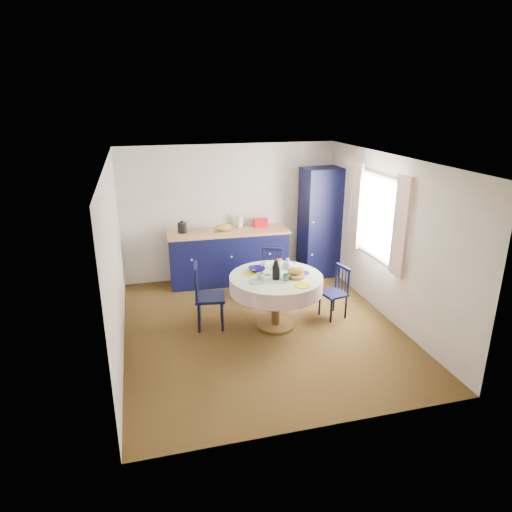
{
  "coord_description": "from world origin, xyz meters",
  "views": [
    {
      "loc": [
        -1.64,
        -5.88,
        3.3
      ],
      "look_at": [
        -0.04,
        0.2,
        1.09
      ],
      "focal_mm": 32.0,
      "sensor_mm": 36.0,
      "label": 1
    }
  ],
  "objects_px": {
    "mug_a": "(260,276)",
    "mug_c": "(289,266)",
    "dining_table": "(276,284)",
    "chair_right": "(335,292)",
    "mug_b": "(286,277)",
    "cobalt_bowl": "(257,269)",
    "chair_left": "(207,296)",
    "chair_far": "(271,274)",
    "pantry_cabinet": "(321,223)",
    "kitchen_counter": "(228,255)",
    "mug_d": "(263,265)"
  },
  "relations": [
    {
      "from": "dining_table",
      "to": "chair_far",
      "type": "relative_size",
      "value": 1.54
    },
    {
      "from": "chair_right",
      "to": "cobalt_bowl",
      "type": "distance_m",
      "value": 1.31
    },
    {
      "from": "chair_left",
      "to": "mug_b",
      "type": "distance_m",
      "value": 1.23
    },
    {
      "from": "chair_right",
      "to": "mug_b",
      "type": "height_order",
      "value": "mug_b"
    },
    {
      "from": "chair_left",
      "to": "mug_a",
      "type": "distance_m",
      "value": 0.88
    },
    {
      "from": "chair_left",
      "to": "chair_right",
      "type": "height_order",
      "value": "chair_left"
    },
    {
      "from": "pantry_cabinet",
      "to": "mug_c",
      "type": "bearing_deg",
      "value": -130.36
    },
    {
      "from": "chair_far",
      "to": "mug_d",
      "type": "xyz_separation_m",
      "value": [
        -0.32,
        -0.64,
        0.43
      ]
    },
    {
      "from": "chair_right",
      "to": "cobalt_bowl",
      "type": "xyz_separation_m",
      "value": [
        -1.23,
        0.15,
        0.44
      ]
    },
    {
      "from": "chair_left",
      "to": "cobalt_bowl",
      "type": "distance_m",
      "value": 0.83
    },
    {
      "from": "kitchen_counter",
      "to": "dining_table",
      "type": "bearing_deg",
      "value": -79.15
    },
    {
      "from": "mug_b",
      "to": "mug_c",
      "type": "height_order",
      "value": "mug_b"
    },
    {
      "from": "mug_a",
      "to": "mug_c",
      "type": "height_order",
      "value": "same"
    },
    {
      "from": "mug_b",
      "to": "pantry_cabinet",
      "type": "bearing_deg",
      "value": 56.57
    },
    {
      "from": "dining_table",
      "to": "mug_c",
      "type": "height_order",
      "value": "dining_table"
    },
    {
      "from": "kitchen_counter",
      "to": "chair_right",
      "type": "height_order",
      "value": "kitchen_counter"
    },
    {
      "from": "mug_c",
      "to": "pantry_cabinet",
      "type": "bearing_deg",
      "value": 53.93
    },
    {
      "from": "mug_b",
      "to": "chair_right",
      "type": "bearing_deg",
      "value": 18.61
    },
    {
      "from": "pantry_cabinet",
      "to": "chair_right",
      "type": "xyz_separation_m",
      "value": [
        -0.44,
        -1.75,
        -0.62
      ]
    },
    {
      "from": "pantry_cabinet",
      "to": "chair_left",
      "type": "height_order",
      "value": "pantry_cabinet"
    },
    {
      "from": "dining_table",
      "to": "mug_a",
      "type": "height_order",
      "value": "dining_table"
    },
    {
      "from": "mug_a",
      "to": "mug_c",
      "type": "relative_size",
      "value": 1.0
    },
    {
      "from": "dining_table",
      "to": "cobalt_bowl",
      "type": "relative_size",
      "value": 5.51
    },
    {
      "from": "pantry_cabinet",
      "to": "cobalt_bowl",
      "type": "relative_size",
      "value": 8.38
    },
    {
      "from": "kitchen_counter",
      "to": "mug_b",
      "type": "height_order",
      "value": "kitchen_counter"
    },
    {
      "from": "kitchen_counter",
      "to": "mug_a",
      "type": "relative_size",
      "value": 20.44
    },
    {
      "from": "pantry_cabinet",
      "to": "mug_d",
      "type": "xyz_separation_m",
      "value": [
        -1.55,
        -1.51,
        -0.16
      ]
    },
    {
      "from": "chair_far",
      "to": "mug_a",
      "type": "xyz_separation_m",
      "value": [
        -0.48,
        -1.03,
        0.42
      ]
    },
    {
      "from": "kitchen_counter",
      "to": "cobalt_bowl",
      "type": "relative_size",
      "value": 9.01
    },
    {
      "from": "mug_b",
      "to": "dining_table",
      "type": "bearing_deg",
      "value": 112.97
    },
    {
      "from": "chair_far",
      "to": "mug_c",
      "type": "height_order",
      "value": "mug_c"
    },
    {
      "from": "mug_b",
      "to": "kitchen_counter",
      "type": "bearing_deg",
      "value": 100.55
    },
    {
      "from": "chair_far",
      "to": "mug_c",
      "type": "xyz_separation_m",
      "value": [
        0.06,
        -0.73,
        0.42
      ]
    },
    {
      "from": "kitchen_counter",
      "to": "chair_far",
      "type": "bearing_deg",
      "value": -59.73
    },
    {
      "from": "chair_right",
      "to": "mug_b",
      "type": "relative_size",
      "value": 8.06
    },
    {
      "from": "pantry_cabinet",
      "to": "mug_c",
      "type": "xyz_separation_m",
      "value": [
        -1.17,
        -1.6,
        -0.17
      ]
    },
    {
      "from": "cobalt_bowl",
      "to": "mug_a",
      "type": "bearing_deg",
      "value": -95.56
    },
    {
      "from": "chair_far",
      "to": "mug_a",
      "type": "bearing_deg",
      "value": -91.72
    },
    {
      "from": "dining_table",
      "to": "chair_right",
      "type": "height_order",
      "value": "dining_table"
    },
    {
      "from": "mug_d",
      "to": "mug_a",
      "type": "bearing_deg",
      "value": -111.02
    },
    {
      "from": "dining_table",
      "to": "mug_c",
      "type": "distance_m",
      "value": 0.41
    },
    {
      "from": "kitchen_counter",
      "to": "dining_table",
      "type": "relative_size",
      "value": 1.63
    },
    {
      "from": "mug_c",
      "to": "mug_d",
      "type": "distance_m",
      "value": 0.39
    },
    {
      "from": "chair_left",
      "to": "cobalt_bowl",
      "type": "relative_size",
      "value": 4.05
    },
    {
      "from": "pantry_cabinet",
      "to": "mug_a",
      "type": "distance_m",
      "value": 2.56
    },
    {
      "from": "chair_far",
      "to": "chair_right",
      "type": "bearing_deg",
      "value": -25.32
    },
    {
      "from": "mug_a",
      "to": "mug_b",
      "type": "xyz_separation_m",
      "value": [
        0.34,
        -0.15,
        0.0
      ]
    },
    {
      "from": "kitchen_counter",
      "to": "chair_right",
      "type": "distance_m",
      "value": 2.28
    },
    {
      "from": "mug_b",
      "to": "cobalt_bowl",
      "type": "xyz_separation_m",
      "value": [
        -0.31,
        0.45,
        -0.02
      ]
    },
    {
      "from": "mug_c",
      "to": "cobalt_bowl",
      "type": "bearing_deg",
      "value": 179.68
    }
  ]
}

